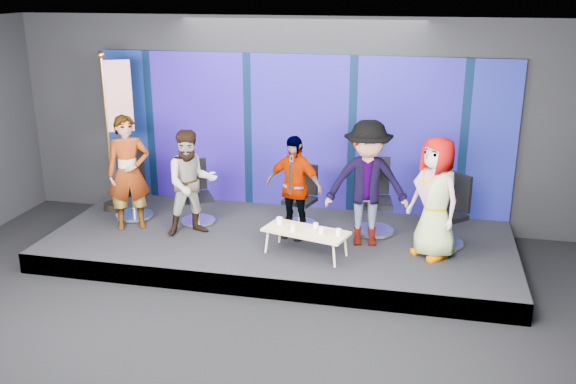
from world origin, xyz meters
name	(u,v)px	position (x,y,z in m)	size (l,w,h in m)	color
ground	(232,336)	(0.00, 0.00, 0.00)	(10.00, 10.00, 0.00)	black
room_walls	(226,137)	(0.00, 0.00, 2.43)	(10.02, 8.02, 3.51)	black
riser	(280,245)	(0.00, 2.50, 0.15)	(7.00, 3.00, 0.30)	black
backdrop	(299,132)	(0.00, 3.95, 1.60)	(7.00, 0.08, 2.60)	#061F4D
chair_a	(133,195)	(-2.56, 2.81, 0.67)	(0.85, 0.85, 1.11)	silver
panelist_a	(129,173)	(-2.37, 2.35, 1.20)	(0.66, 0.43, 1.80)	black
chair_b	(197,202)	(-1.45, 2.80, 0.63)	(0.78, 0.78, 1.01)	silver
panelist_b	(191,183)	(-1.33, 2.31, 1.12)	(0.79, 0.62, 1.63)	black
chair_c	(301,206)	(0.22, 3.04, 0.62)	(0.67, 0.67, 0.97)	silver
panelist_c	(294,187)	(0.20, 2.54, 1.09)	(0.92, 0.39, 1.58)	black
chair_d	(374,209)	(1.38, 2.99, 0.68)	(0.75, 0.75, 1.15)	silver
panelist_d	(367,184)	(1.30, 2.49, 1.23)	(1.20, 0.69, 1.87)	black
chair_e	(447,222)	(2.48, 2.70, 0.65)	(0.85, 0.85, 1.07)	silver
panelist_e	(435,198)	(2.27, 2.24, 1.17)	(0.85, 0.55, 1.73)	black
coffee_table	(306,232)	(0.52, 1.89, 0.64)	(1.29, 0.81, 0.37)	tan
mug_a	(280,221)	(0.10, 2.04, 0.72)	(0.09, 0.09, 0.10)	white
mug_b	(293,228)	(0.35, 1.81, 0.71)	(0.08, 0.08, 0.09)	white
mug_c	(316,226)	(0.64, 1.99, 0.71)	(0.07, 0.07, 0.08)	white
mug_d	(321,231)	(0.75, 1.82, 0.71)	(0.07, 0.07, 0.09)	white
mug_e	(338,232)	(1.00, 1.80, 0.72)	(0.08, 0.08, 0.09)	white
flag_stand	(116,128)	(-2.93, 3.12, 1.71)	(0.59, 0.39, 2.67)	black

